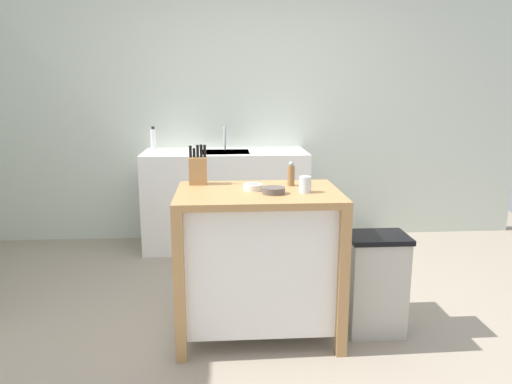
{
  "coord_description": "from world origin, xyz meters",
  "views": [
    {
      "loc": [
        -0.26,
        -2.79,
        1.5
      ],
      "look_at": [
        -0.06,
        0.18,
        0.85
      ],
      "focal_mm": 34.06,
      "sensor_mm": 36.0,
      "label": 1
    }
  ],
  "objects_px": {
    "bowl_ceramic_small": "(274,190)",
    "pepper_grinder": "(291,174)",
    "bottle_spray_cleaner": "(153,139)",
    "kitchen_island": "(258,255)",
    "trash_bin": "(375,284)",
    "drinking_cup": "(305,184)",
    "sink_faucet": "(225,138)",
    "knife_block": "(198,170)",
    "bowl_ceramic_wide": "(253,187)"
  },
  "relations": [
    {
      "from": "bottle_spray_cleaner",
      "to": "drinking_cup",
      "type": "bearing_deg",
      "value": -59.07
    },
    {
      "from": "trash_bin",
      "to": "pepper_grinder",
      "type": "bearing_deg",
      "value": 160.52
    },
    {
      "from": "pepper_grinder",
      "to": "sink_faucet",
      "type": "bearing_deg",
      "value": 103.19
    },
    {
      "from": "pepper_grinder",
      "to": "trash_bin",
      "type": "xyz_separation_m",
      "value": [
        0.51,
        -0.18,
        -0.66
      ]
    },
    {
      "from": "knife_block",
      "to": "drinking_cup",
      "type": "bearing_deg",
      "value": -24.36
    },
    {
      "from": "bowl_ceramic_small",
      "to": "kitchen_island",
      "type": "bearing_deg",
      "value": 136.54
    },
    {
      "from": "bowl_ceramic_small",
      "to": "trash_bin",
      "type": "height_order",
      "value": "bowl_ceramic_small"
    },
    {
      "from": "kitchen_island",
      "to": "trash_bin",
      "type": "bearing_deg",
      "value": -3.09
    },
    {
      "from": "kitchen_island",
      "to": "sink_faucet",
      "type": "xyz_separation_m",
      "value": [
        -0.19,
        1.84,
        0.52
      ]
    },
    {
      "from": "trash_bin",
      "to": "kitchen_island",
      "type": "bearing_deg",
      "value": 176.91
    },
    {
      "from": "bowl_ceramic_small",
      "to": "bottle_spray_cleaner",
      "type": "xyz_separation_m",
      "value": [
        -0.94,
        1.89,
        0.1
      ]
    },
    {
      "from": "bowl_ceramic_wide",
      "to": "kitchen_island",
      "type": "bearing_deg",
      "value": -42.5
    },
    {
      "from": "bowl_ceramic_wide",
      "to": "trash_bin",
      "type": "height_order",
      "value": "bowl_ceramic_wide"
    },
    {
      "from": "kitchen_island",
      "to": "pepper_grinder",
      "type": "bearing_deg",
      "value": 33.58
    },
    {
      "from": "bottle_spray_cleaner",
      "to": "kitchen_island",
      "type": "bearing_deg",
      "value": -64.81
    },
    {
      "from": "kitchen_island",
      "to": "knife_block",
      "type": "height_order",
      "value": "knife_block"
    },
    {
      "from": "drinking_cup",
      "to": "bowl_ceramic_small",
      "type": "bearing_deg",
      "value": -173.7
    },
    {
      "from": "kitchen_island",
      "to": "bottle_spray_cleaner",
      "type": "height_order",
      "value": "bottle_spray_cleaner"
    },
    {
      "from": "drinking_cup",
      "to": "pepper_grinder",
      "type": "bearing_deg",
      "value": 105.62
    },
    {
      "from": "kitchen_island",
      "to": "bowl_ceramic_wide",
      "type": "distance_m",
      "value": 0.42
    },
    {
      "from": "bowl_ceramic_wide",
      "to": "bottle_spray_cleaner",
      "type": "height_order",
      "value": "bottle_spray_cleaner"
    },
    {
      "from": "drinking_cup",
      "to": "trash_bin",
      "type": "xyz_separation_m",
      "value": [
        0.45,
        0.02,
        -0.63
      ]
    },
    {
      "from": "knife_block",
      "to": "sink_faucet",
      "type": "height_order",
      "value": "knife_block"
    },
    {
      "from": "knife_block",
      "to": "bowl_ceramic_wide",
      "type": "distance_m",
      "value": 0.39
    },
    {
      "from": "drinking_cup",
      "to": "trash_bin",
      "type": "relative_size",
      "value": 0.15
    },
    {
      "from": "kitchen_island",
      "to": "drinking_cup",
      "type": "height_order",
      "value": "drinking_cup"
    },
    {
      "from": "knife_block",
      "to": "trash_bin",
      "type": "xyz_separation_m",
      "value": [
        1.08,
        -0.27,
        -0.68
      ]
    },
    {
      "from": "pepper_grinder",
      "to": "sink_faucet",
      "type": "height_order",
      "value": "sink_faucet"
    },
    {
      "from": "knife_block",
      "to": "drinking_cup",
      "type": "height_order",
      "value": "knife_block"
    },
    {
      "from": "kitchen_island",
      "to": "pepper_grinder",
      "type": "height_order",
      "value": "pepper_grinder"
    },
    {
      "from": "drinking_cup",
      "to": "knife_block",
      "type": "bearing_deg",
      "value": 155.64
    },
    {
      "from": "bowl_ceramic_small",
      "to": "pepper_grinder",
      "type": "relative_size",
      "value": 0.88
    },
    {
      "from": "sink_faucet",
      "to": "kitchen_island",
      "type": "bearing_deg",
      "value": -84.25
    },
    {
      "from": "sink_faucet",
      "to": "trash_bin",
      "type": "bearing_deg",
      "value": -64.23
    },
    {
      "from": "knife_block",
      "to": "bottle_spray_cleaner",
      "type": "bearing_deg",
      "value": 107.25
    },
    {
      "from": "trash_bin",
      "to": "sink_faucet",
      "type": "distance_m",
      "value": 2.2
    },
    {
      "from": "knife_block",
      "to": "drinking_cup",
      "type": "xyz_separation_m",
      "value": [
        0.63,
        -0.28,
        -0.05
      ]
    },
    {
      "from": "kitchen_island",
      "to": "pepper_grinder",
      "type": "relative_size",
      "value": 6.38
    },
    {
      "from": "bowl_ceramic_wide",
      "to": "bottle_spray_cleaner",
      "type": "bearing_deg",
      "value": 114.76
    },
    {
      "from": "drinking_cup",
      "to": "sink_faucet",
      "type": "relative_size",
      "value": 0.43
    },
    {
      "from": "bowl_ceramic_wide",
      "to": "trash_bin",
      "type": "xyz_separation_m",
      "value": [
        0.75,
        -0.07,
        -0.6
      ]
    },
    {
      "from": "bowl_ceramic_small",
      "to": "trash_bin",
      "type": "bearing_deg",
      "value": 3.5
    },
    {
      "from": "bowl_ceramic_small",
      "to": "drinking_cup",
      "type": "distance_m",
      "value": 0.19
    },
    {
      "from": "bowl_ceramic_small",
      "to": "sink_faucet",
      "type": "bearing_deg",
      "value": 97.95
    },
    {
      "from": "knife_block",
      "to": "bowl_ceramic_wide",
      "type": "relative_size",
      "value": 2.16
    },
    {
      "from": "knife_block",
      "to": "pepper_grinder",
      "type": "xyz_separation_m",
      "value": [
        0.57,
        -0.09,
        -0.02
      ]
    },
    {
      "from": "trash_bin",
      "to": "drinking_cup",
      "type": "bearing_deg",
      "value": -177.65
    },
    {
      "from": "knife_block",
      "to": "drinking_cup",
      "type": "relative_size",
      "value": 2.66
    },
    {
      "from": "kitchen_island",
      "to": "pepper_grinder",
      "type": "distance_m",
      "value": 0.53
    },
    {
      "from": "bowl_ceramic_small",
      "to": "bottle_spray_cleaner",
      "type": "distance_m",
      "value": 2.11
    }
  ]
}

